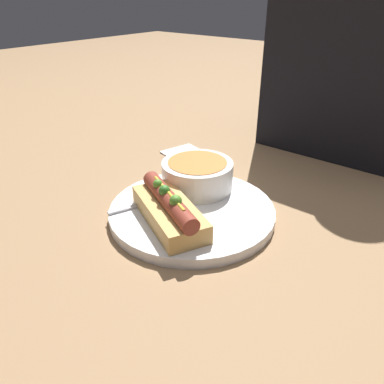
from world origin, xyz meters
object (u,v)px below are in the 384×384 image
(hot_dog, at_px, (169,209))
(spoon, at_px, (171,196))
(seated_diner, at_px, (357,46))
(soup_bowl, at_px, (197,174))

(hot_dog, distance_m, spoon, 0.07)
(hot_dog, height_order, seated_diner, seated_diner)
(soup_bowl, bearing_deg, hot_dog, -72.23)
(soup_bowl, xyz_separation_m, spoon, (-0.01, -0.06, -0.02))
(seated_diner, bearing_deg, soup_bowl, -107.51)
(hot_dog, relative_size, spoon, 1.19)
(spoon, distance_m, seated_diner, 0.48)
(spoon, bearing_deg, soup_bowl, 13.17)
(hot_dog, distance_m, soup_bowl, 0.12)
(soup_bowl, xyz_separation_m, seated_diner, (0.11, 0.36, 0.18))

